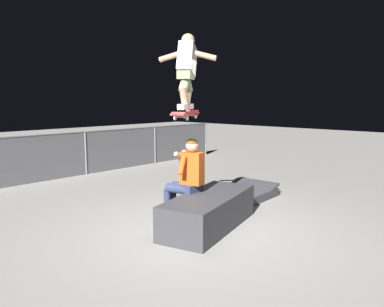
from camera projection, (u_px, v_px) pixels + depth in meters
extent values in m
plane|color=gray|center=(199.00, 230.00, 5.59)|extent=(40.00, 40.00, 0.00)
cube|color=#38383D|center=(209.00, 211.00, 5.67)|extent=(2.03, 1.18, 0.50)
cube|color=#2D3856|center=(192.00, 188.00, 5.82)|extent=(0.32, 0.20, 0.12)
cube|color=#D15119|center=(192.00, 168.00, 5.78)|extent=(0.28, 0.38, 0.50)
sphere|color=tan|center=(192.00, 146.00, 5.73)|extent=(0.20, 0.20, 0.20)
sphere|color=brown|center=(192.00, 144.00, 5.73)|extent=(0.19, 0.19, 0.19)
cylinder|color=#D15119|center=(182.00, 165.00, 5.62)|extent=(0.20, 0.12, 0.29)
cylinder|color=tan|center=(179.00, 157.00, 5.72)|extent=(0.25, 0.12, 0.19)
cylinder|color=#D15119|center=(195.00, 161.00, 5.97)|extent=(0.20, 0.12, 0.29)
cylinder|color=tan|center=(187.00, 155.00, 5.93)|extent=(0.25, 0.12, 0.19)
cylinder|color=#2D3856|center=(178.00, 189.00, 5.84)|extent=(0.23, 0.42, 0.14)
cylinder|color=#2D3856|center=(167.00, 204.00, 5.97)|extent=(0.11, 0.11, 0.46)
cube|color=#2D9E66|center=(165.00, 218.00, 6.03)|extent=(0.16, 0.28, 0.08)
cylinder|color=#2D3856|center=(184.00, 187.00, 6.00)|extent=(0.23, 0.42, 0.14)
cylinder|color=#2D3856|center=(173.00, 202.00, 6.13)|extent=(0.11, 0.11, 0.46)
cube|color=#2D9E66|center=(171.00, 215.00, 6.19)|extent=(0.16, 0.28, 0.08)
cube|color=#B72D2D|center=(186.00, 114.00, 5.61)|extent=(0.80, 0.56, 0.08)
cube|color=#B72D2D|center=(193.00, 112.00, 6.04)|extent=(0.20, 0.23, 0.06)
cube|color=#B72D2D|center=(178.00, 114.00, 5.18)|extent=(0.20, 0.23, 0.05)
cube|color=#99999E|center=(190.00, 115.00, 5.89)|extent=(0.13, 0.17, 0.03)
cylinder|color=white|center=(185.00, 117.00, 5.91)|extent=(0.06, 0.05, 0.05)
cylinder|color=white|center=(196.00, 117.00, 5.87)|extent=(0.06, 0.05, 0.05)
cube|color=#99999E|center=(181.00, 117.00, 5.35)|extent=(0.13, 0.17, 0.03)
cylinder|color=white|center=(175.00, 118.00, 5.37)|extent=(0.06, 0.05, 0.05)
cylinder|color=white|center=(187.00, 118.00, 5.33)|extent=(0.06, 0.05, 0.05)
cube|color=white|center=(189.00, 106.00, 5.77)|extent=(0.28, 0.21, 0.08)
cube|color=white|center=(183.00, 107.00, 5.42)|extent=(0.28, 0.21, 0.08)
cylinder|color=tan|center=(188.00, 96.00, 5.70)|extent=(0.26, 0.20, 0.31)
cylinder|color=#667354|center=(187.00, 82.00, 5.60)|extent=(0.35, 0.28, 0.33)
cylinder|color=tan|center=(184.00, 96.00, 5.45)|extent=(0.26, 0.20, 0.31)
cylinder|color=#667354|center=(185.00, 82.00, 5.50)|extent=(0.35, 0.28, 0.33)
cube|color=#667354|center=(186.00, 75.00, 5.53)|extent=(0.36, 0.32, 0.12)
cube|color=white|center=(187.00, 59.00, 5.58)|extent=(0.50, 0.41, 0.52)
sphere|color=tan|center=(188.00, 40.00, 5.59)|extent=(0.20, 0.20, 0.20)
cylinder|color=tan|center=(173.00, 56.00, 5.64)|extent=(0.29, 0.43, 0.19)
cylinder|color=tan|center=(202.00, 55.00, 5.54)|extent=(0.29, 0.43, 0.19)
cube|color=#38383D|center=(248.00, 195.00, 7.51)|extent=(1.17, 0.93, 0.06)
cube|color=#38383D|center=(248.00, 192.00, 7.50)|extent=(1.13, 0.92, 0.33)
cube|color=#38383D|center=(230.00, 189.00, 7.79)|extent=(1.01, 0.10, 0.15)
cube|color=#38383D|center=(266.00, 197.00, 7.21)|extent=(1.01, 0.10, 0.15)
cylinder|color=slate|center=(86.00, 153.00, 9.68)|extent=(0.05, 0.05, 1.11)
cylinder|color=slate|center=(155.00, 145.00, 11.44)|extent=(0.05, 0.05, 1.11)
cylinder|color=slate|center=(206.00, 139.00, 13.19)|extent=(0.05, 0.05, 1.11)
cylinder|color=slate|center=(39.00, 135.00, 8.72)|extent=(12.00, 0.04, 0.04)
cube|color=#59595E|center=(41.00, 158.00, 8.80)|extent=(12.00, 0.01, 1.11)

